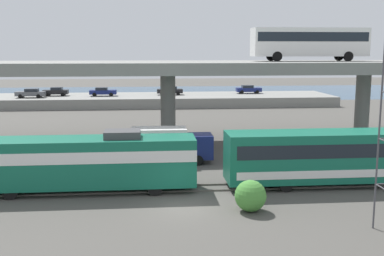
% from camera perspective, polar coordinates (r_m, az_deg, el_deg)
% --- Properties ---
extents(ground_plane, '(260.00, 260.00, 0.00)m').
position_cam_1_polar(ground_plane, '(29.29, -1.18, -9.60)').
color(ground_plane, '#4C4944').
extents(rail_strip_near, '(110.00, 0.12, 0.12)m').
position_cam_1_polar(rail_strip_near, '(32.40, -1.60, -7.61)').
color(rail_strip_near, '#59544C').
rests_on(rail_strip_near, ground_plane).
extents(rail_strip_far, '(110.00, 0.12, 0.12)m').
position_cam_1_polar(rail_strip_far, '(33.75, -1.75, -6.90)').
color(rail_strip_far, '#59544C').
rests_on(rail_strip_far, ground_plane).
extents(train_locomotive, '(15.82, 3.04, 4.18)m').
position_cam_1_polar(train_locomotive, '(32.86, -13.98, -3.79)').
color(train_locomotive, '#14664C').
rests_on(train_locomotive, ground_plane).
extents(train_coach_lead, '(22.07, 3.04, 3.86)m').
position_cam_1_polar(train_coach_lead, '(36.35, 21.62, -2.96)').
color(train_coach_lead, '#14664C').
rests_on(train_coach_lead, ground_plane).
extents(highway_overpass, '(96.00, 11.19, 8.34)m').
position_cam_1_polar(highway_overpass, '(47.71, -2.94, 6.97)').
color(highway_overpass, gray).
rests_on(highway_overpass, ground_plane).
extents(transit_bus_on_overpass, '(12.00, 2.68, 3.40)m').
position_cam_1_polar(transit_bus_on_overpass, '(51.40, 13.93, 10.11)').
color(transit_bus_on_overpass, silver).
rests_on(transit_bus_on_overpass, highway_overpass).
extents(service_truck_west, '(6.80, 2.46, 3.04)m').
position_cam_1_polar(service_truck_west, '(40.11, -2.73, -1.96)').
color(service_truck_west, navy).
rests_on(service_truck_west, ground_plane).
extents(pier_parking_lot, '(59.89, 12.81, 1.66)m').
position_cam_1_polar(pier_parking_lot, '(83.10, -3.89, 3.38)').
color(pier_parking_lot, gray).
rests_on(pier_parking_lot, ground_plane).
extents(parked_car_0, '(4.52, 1.86, 1.50)m').
position_cam_1_polar(parked_car_0, '(82.71, -10.66, 4.33)').
color(parked_car_0, navy).
rests_on(parked_car_0, pier_parking_lot).
extents(parked_car_1, '(4.16, 1.90, 1.50)m').
position_cam_1_polar(parked_car_1, '(84.82, -16.03, 4.25)').
color(parked_car_1, black).
rests_on(parked_car_1, pier_parking_lot).
extents(parked_car_2, '(4.48, 1.83, 1.50)m').
position_cam_1_polar(parked_car_2, '(83.53, -2.65, 4.53)').
color(parked_car_2, black).
rests_on(parked_car_2, pier_parking_lot).
extents(parked_car_3, '(4.68, 1.85, 1.50)m').
position_cam_1_polar(parked_car_3, '(82.83, -18.81, 4.00)').
color(parked_car_3, '#515459').
rests_on(parked_car_3, pier_parking_lot).
extents(parked_car_4, '(4.51, 1.87, 1.50)m').
position_cam_1_polar(parked_car_4, '(86.84, 6.80, 4.66)').
color(parked_car_4, navy).
rests_on(parked_car_4, pier_parking_lot).
extents(harbor_water, '(140.00, 36.00, 0.01)m').
position_cam_1_polar(harbor_water, '(106.07, -4.19, 4.24)').
color(harbor_water, navy).
rests_on(harbor_water, ground_plane).
extents(shrub_right, '(1.90, 1.90, 1.90)m').
position_cam_1_polar(shrub_right, '(28.69, 7.04, -8.09)').
color(shrub_right, '#468A37').
rests_on(shrub_right, ground_plane).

